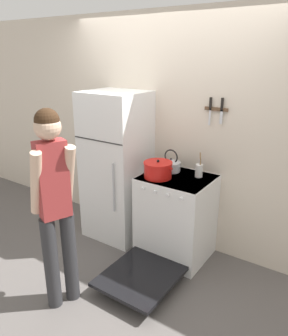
# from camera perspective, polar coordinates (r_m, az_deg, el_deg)

# --- Properties ---
(ground_plane) EXTENTS (14.00, 14.00, 0.00)m
(ground_plane) POSITION_cam_1_polar(r_m,az_deg,el_deg) (4.15, 3.76, -11.30)
(ground_plane) COLOR #5B5654
(wall_back) EXTENTS (10.00, 0.06, 2.55)m
(wall_back) POSITION_cam_1_polar(r_m,az_deg,el_deg) (3.69, 4.44, 6.18)
(wall_back) COLOR beige
(wall_back) RESTS_ON ground_plane
(refrigerator) EXTENTS (0.67, 0.63, 1.73)m
(refrigerator) POSITION_cam_1_polar(r_m,az_deg,el_deg) (3.82, -4.80, 0.20)
(refrigerator) COLOR white
(refrigerator) RESTS_ON ground_plane
(stove_range) EXTENTS (0.71, 1.34, 0.91)m
(stove_range) POSITION_cam_1_polar(r_m,az_deg,el_deg) (3.54, 5.27, -8.74)
(stove_range) COLOR white
(stove_range) RESTS_ON ground_plane
(dutch_oven_pot) EXTENTS (0.33, 0.29, 0.19)m
(dutch_oven_pot) POSITION_cam_1_polar(r_m,az_deg,el_deg) (3.32, 2.44, -0.30)
(dutch_oven_pot) COLOR red
(dutch_oven_pot) RESTS_ON stove_range
(tea_kettle) EXTENTS (0.26, 0.21, 0.24)m
(tea_kettle) POSITION_cam_1_polar(r_m,az_deg,el_deg) (3.52, 4.72, 0.53)
(tea_kettle) COLOR silver
(tea_kettle) RESTS_ON stove_range
(utensil_jar) EXTENTS (0.08, 0.08, 0.26)m
(utensil_jar) POSITION_cam_1_polar(r_m,az_deg,el_deg) (3.39, 9.57, -0.38)
(utensil_jar) COLOR silver
(utensil_jar) RESTS_ON stove_range
(person) EXTENTS (0.36, 0.42, 1.74)m
(person) POSITION_cam_1_polar(r_m,az_deg,el_deg) (2.75, -15.27, -5.50)
(person) COLOR #2D2D30
(person) RESTS_ON ground_plane
(wall_knife_strip) EXTENTS (0.24, 0.03, 0.28)m
(wall_knife_strip) POSITION_cam_1_polar(r_m,az_deg,el_deg) (3.35, 12.47, 10.15)
(wall_knife_strip) COLOR brown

